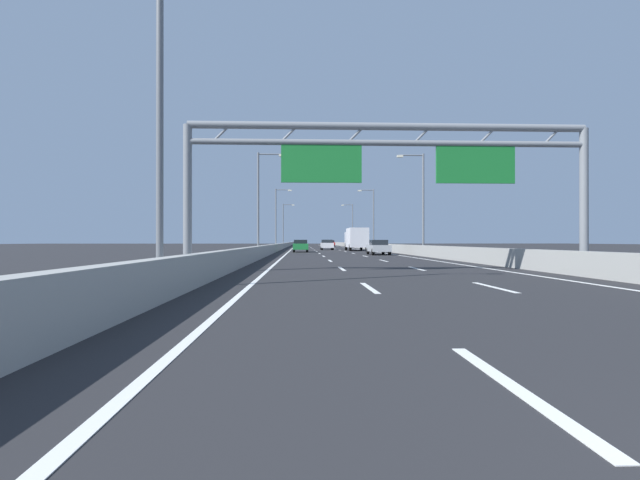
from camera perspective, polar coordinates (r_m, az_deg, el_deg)
ground_plane at (r=100.77m, az=-0.19°, el=-0.86°), size 260.00×260.00×0.00m
lane_dash_left_0 at (r=4.81m, az=22.52°, el=-16.20°), size 0.16×3.00×0.01m
lane_dash_left_1 at (r=13.40m, az=6.05°, el=-5.81°), size 0.16×3.00×0.01m
lane_dash_left_2 at (r=22.32m, az=2.68°, el=-3.53°), size 0.16×3.00×0.01m
lane_dash_left_3 at (r=31.28m, az=1.24°, el=-2.54°), size 0.16×3.00×0.01m
lane_dash_left_4 at (r=40.26m, az=0.44°, el=-2.00°), size 0.16×3.00×0.01m
lane_dash_left_5 at (r=49.25m, az=-0.06°, el=-1.65°), size 0.16×3.00×0.01m
lane_dash_left_6 at (r=58.24m, az=-0.41°, el=-1.41°), size 0.16×3.00×0.01m
lane_dash_left_7 at (r=67.23m, az=-0.67°, el=-1.24°), size 0.16×3.00×0.01m
lane_dash_left_8 at (r=76.23m, az=-0.86°, el=-1.10°), size 0.16×3.00×0.01m
lane_dash_left_9 at (r=85.23m, az=-1.02°, el=-1.00°), size 0.16×3.00×0.01m
lane_dash_left_10 at (r=94.22m, az=-1.14°, el=-0.91°), size 0.16×3.00×0.01m
lane_dash_left_11 at (r=103.22m, az=-1.24°, el=-0.84°), size 0.16×3.00×0.01m
lane_dash_left_12 at (r=112.22m, az=-1.33°, el=-0.78°), size 0.16×3.00×0.01m
lane_dash_left_13 at (r=121.22m, az=-1.40°, el=-0.73°), size 0.16×3.00×0.01m
lane_dash_left_14 at (r=130.21m, az=-1.47°, el=-0.69°), size 0.16×3.00×0.01m
lane_dash_left_15 at (r=139.21m, az=-1.52°, el=-0.65°), size 0.16×3.00×0.01m
lane_dash_left_16 at (r=148.21m, az=-1.57°, el=-0.62°), size 0.16×3.00×0.01m
lane_dash_left_17 at (r=157.21m, az=-1.61°, el=-0.59°), size 0.16×3.00×0.01m
lane_dash_right_1 at (r=14.37m, az=20.46°, el=-5.42°), size 0.16×3.00×0.01m
lane_dash_right_2 at (r=22.91m, az=11.70°, el=-3.44°), size 0.16×3.00×0.01m
lane_dash_right_3 at (r=31.71m, az=7.75°, el=-2.51°), size 0.16×3.00×0.01m
lane_dash_right_4 at (r=40.60m, az=5.53°, el=-1.98°), size 0.16×3.00×0.01m
lane_dash_right_5 at (r=49.52m, az=4.11°, el=-1.64°), size 0.16×3.00×0.01m
lane_dash_right_6 at (r=58.47m, az=3.12°, el=-1.41°), size 0.16×3.00×0.01m
lane_dash_right_7 at (r=67.43m, az=2.39°, el=-1.23°), size 0.16×3.00×0.01m
lane_dash_right_8 at (r=76.41m, az=1.84°, el=-1.10°), size 0.16×3.00×0.01m
lane_dash_right_9 at (r=85.38m, az=1.40°, el=-0.99°), size 0.16×3.00×0.01m
lane_dash_right_10 at (r=94.37m, az=1.05°, el=-0.91°), size 0.16×3.00×0.01m
lane_dash_right_11 at (r=103.35m, az=0.75°, el=-0.84°), size 0.16×3.00×0.01m
lane_dash_right_12 at (r=112.34m, az=0.51°, el=-0.78°), size 0.16×3.00×0.01m
lane_dash_right_13 at (r=121.33m, az=0.30°, el=-0.73°), size 0.16×3.00×0.01m
lane_dash_right_14 at (r=130.32m, az=0.12°, el=-0.69°), size 0.16×3.00×0.01m
lane_dash_right_15 at (r=139.31m, az=-0.04°, el=-0.65°), size 0.16×3.00×0.01m
lane_dash_right_16 at (r=148.30m, az=-0.18°, el=-0.61°), size 0.16×3.00×0.01m
lane_dash_right_17 at (r=157.30m, az=-0.30°, el=-0.59°), size 0.16×3.00×0.01m
edge_line_left at (r=88.72m, az=-3.30°, el=-0.96°), size 0.16×176.00×0.01m
edge_line_right at (r=89.16m, az=3.47°, el=-0.96°), size 0.16×176.00×0.01m
barrier_left at (r=110.74m, az=-3.96°, el=-0.55°), size 0.45×220.00×0.95m
barrier_right at (r=111.21m, az=3.17°, el=-0.55°), size 0.45×220.00×0.95m
sign_gantry at (r=20.37m, az=8.69°, el=9.81°), size 17.32×0.36×6.36m
streetlamp_left_near at (r=14.35m, az=-18.01°, el=16.32°), size 2.58×0.28×9.50m
streetlamp_left_mid at (r=43.66m, az=-7.24°, el=5.23°), size 2.58×0.28×9.50m
streetlamp_right_mid at (r=44.92m, az=12.18°, el=5.08°), size 2.58×0.28×9.50m
streetlamp_left_far at (r=73.57m, az=-5.23°, el=3.06°), size 2.58×0.28×9.50m
streetlamp_right_far at (r=74.33m, az=6.36°, el=3.03°), size 2.58×0.28×9.50m
streetlamp_left_distant at (r=103.57m, az=-4.38°, el=2.15°), size 2.58×0.28×9.50m
streetlamp_right_distant at (r=104.10m, az=3.86°, el=2.13°), size 2.58×0.28×9.50m
red_car at (r=115.48m, az=1.37°, el=-0.39°), size 1.72×4.29×1.48m
white_car at (r=69.29m, az=0.85°, el=-0.57°), size 1.80×4.14×1.51m
green_car at (r=55.72m, az=-2.38°, el=-0.70°), size 1.78×4.29×1.46m
orange_car at (r=111.98m, az=-2.27°, el=-0.40°), size 1.75×4.28×1.46m
silver_car at (r=45.29m, az=7.13°, el=-0.88°), size 1.75×4.47×1.43m
box_truck at (r=64.25m, az=4.45°, el=0.21°), size 2.47×8.03×3.06m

